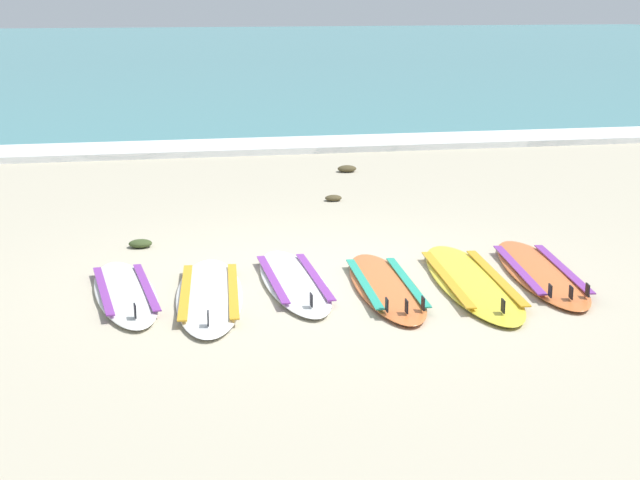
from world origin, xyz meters
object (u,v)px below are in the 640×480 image
at_px(surfboard_2, 294,281).
at_px(surfboard_4, 471,281).
at_px(surfboard_5, 540,272).
at_px(surfboard_1, 209,294).
at_px(surfboard_3, 386,286).
at_px(surfboard_0, 125,292).

relative_size(surfboard_2, surfboard_4, 0.84).
xyz_separation_m(surfboard_4, surfboard_5, (0.75, 0.15, 0.00)).
relative_size(surfboard_1, surfboard_4, 0.90).
bearing_deg(surfboard_1, surfboard_3, -2.31).
bearing_deg(surfboard_5, surfboard_0, 178.02).
relative_size(surfboard_4, surfboard_5, 1.07).
xyz_separation_m(surfboard_1, surfboard_2, (0.81, 0.26, 0.00)).
xyz_separation_m(surfboard_2, surfboard_4, (1.62, -0.33, -0.00)).
relative_size(surfboard_2, surfboard_3, 0.98).
bearing_deg(surfboard_3, surfboard_1, 177.69).
distance_m(surfboard_3, surfboard_4, 0.82).
bearing_deg(surfboard_2, surfboard_0, -178.38).
bearing_deg(surfboard_5, surfboard_2, 175.68).
distance_m(surfboard_0, surfboard_1, 0.77).
bearing_deg(surfboard_0, surfboard_3, -6.88).
bearing_deg(surfboard_2, surfboard_1, -162.07).
bearing_deg(surfboard_3, surfboard_4, -0.53).
height_order(surfboard_3, surfboard_5, same).
relative_size(surfboard_1, surfboard_3, 1.05).
bearing_deg(surfboard_0, surfboard_2, 1.62).
distance_m(surfboard_3, surfboard_5, 1.58).
distance_m(surfboard_1, surfboard_5, 3.18).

